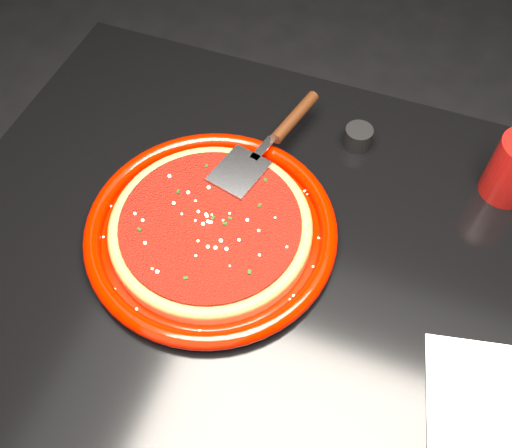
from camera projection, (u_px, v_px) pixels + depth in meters
The scene contains 11 objects.
floor at pixel (297, 422), 1.44m from camera, with size 4.00×4.00×0.01m, color black.
table at pixel (309, 372), 1.12m from camera, with size 1.20×0.80×0.75m, color black.
plate at pixel (211, 230), 0.84m from camera, with size 0.38×0.38×0.03m, color #7F0800.
pizza_crust at pixel (211, 229), 0.84m from camera, with size 0.30×0.30×0.02m, color brown.
pizza_crust_rim at pixel (211, 226), 0.84m from camera, with size 0.30×0.30×0.02m, color brown.
pizza_sauce at pixel (210, 224), 0.83m from camera, with size 0.27×0.27×0.01m, color #66120B.
parmesan_dusting at pixel (210, 221), 0.82m from camera, with size 0.26×0.26×0.01m, color beige, non-canonical shape.
basil_flecks at pixel (210, 221), 0.83m from camera, with size 0.24×0.24×0.00m, color black, non-canonical shape.
pizza_server at pixel (270, 142), 0.90m from camera, with size 0.08×0.29×0.02m, color silver, non-canonical shape.
napkin_a at pixel (490, 401), 0.72m from camera, with size 0.16×0.16×0.00m, color silver.
ramekin at pixel (358, 137), 0.94m from camera, with size 0.05×0.05×0.04m, color black.
Camera 1 is at (0.04, -0.39, 1.47)m, focal length 40.00 mm.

